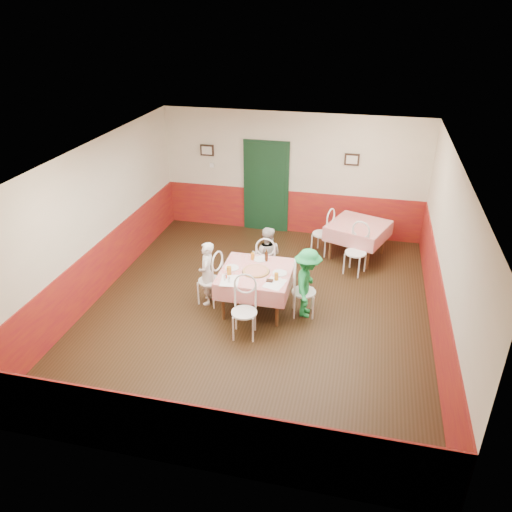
% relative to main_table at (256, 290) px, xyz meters
% --- Properties ---
extents(floor, '(7.00, 7.00, 0.00)m').
position_rel_main_table_xyz_m(floor, '(0.05, -0.04, -0.38)').
color(floor, black).
rests_on(floor, ground).
extents(ceiling, '(7.00, 7.00, 0.00)m').
position_rel_main_table_xyz_m(ceiling, '(0.05, -0.04, 2.42)').
color(ceiling, white).
rests_on(ceiling, back_wall).
extents(back_wall, '(6.00, 0.10, 2.80)m').
position_rel_main_table_xyz_m(back_wall, '(0.05, 3.46, 1.02)').
color(back_wall, beige).
rests_on(back_wall, ground).
extents(front_wall, '(6.00, 0.10, 2.80)m').
position_rel_main_table_xyz_m(front_wall, '(0.05, -3.54, 1.02)').
color(front_wall, beige).
rests_on(front_wall, ground).
extents(left_wall, '(0.10, 7.00, 2.80)m').
position_rel_main_table_xyz_m(left_wall, '(-2.95, -0.04, 1.02)').
color(left_wall, beige).
rests_on(left_wall, ground).
extents(right_wall, '(0.10, 7.00, 2.80)m').
position_rel_main_table_xyz_m(right_wall, '(3.05, -0.04, 1.02)').
color(right_wall, beige).
rests_on(right_wall, ground).
extents(wainscot_back, '(6.00, 0.03, 1.00)m').
position_rel_main_table_xyz_m(wainscot_back, '(0.05, 3.45, 0.12)').
color(wainscot_back, maroon).
rests_on(wainscot_back, ground).
extents(wainscot_front, '(6.00, 0.03, 1.00)m').
position_rel_main_table_xyz_m(wainscot_front, '(0.05, -3.52, 0.12)').
color(wainscot_front, maroon).
rests_on(wainscot_front, ground).
extents(wainscot_left, '(0.03, 7.00, 1.00)m').
position_rel_main_table_xyz_m(wainscot_left, '(-2.94, -0.04, 0.12)').
color(wainscot_left, maroon).
rests_on(wainscot_left, ground).
extents(wainscot_right, '(0.03, 7.00, 1.00)m').
position_rel_main_table_xyz_m(wainscot_right, '(3.03, -0.04, 0.12)').
color(wainscot_right, maroon).
rests_on(wainscot_right, ground).
extents(door, '(0.96, 0.06, 2.10)m').
position_rel_main_table_xyz_m(door, '(-0.55, 3.41, 0.68)').
color(door, black).
rests_on(door, ground).
extents(picture_left, '(0.32, 0.03, 0.26)m').
position_rel_main_table_xyz_m(picture_left, '(-1.95, 3.41, 1.48)').
color(picture_left, black).
rests_on(picture_left, back_wall).
extents(picture_right, '(0.32, 0.03, 0.26)m').
position_rel_main_table_xyz_m(picture_right, '(1.35, 3.41, 1.48)').
color(picture_right, black).
rests_on(picture_right, back_wall).
extents(thermostat, '(0.10, 0.03, 0.10)m').
position_rel_main_table_xyz_m(thermostat, '(-1.85, 3.41, 1.12)').
color(thermostat, white).
rests_on(thermostat, back_wall).
extents(main_table, '(1.22, 1.22, 0.77)m').
position_rel_main_table_xyz_m(main_table, '(0.00, 0.00, 0.00)').
color(main_table, red).
rests_on(main_table, ground).
extents(second_table, '(1.44, 1.44, 0.77)m').
position_rel_main_table_xyz_m(second_table, '(1.64, 2.46, 0.00)').
color(second_table, red).
rests_on(second_table, ground).
extents(chair_left, '(0.51, 0.51, 0.90)m').
position_rel_main_table_xyz_m(chair_left, '(-0.85, -0.00, 0.08)').
color(chair_left, white).
rests_on(chair_left, ground).
extents(chair_right, '(0.49, 0.49, 0.90)m').
position_rel_main_table_xyz_m(chair_right, '(0.85, 0.00, 0.08)').
color(chair_right, white).
rests_on(chair_right, ground).
extents(chair_far, '(0.47, 0.47, 0.90)m').
position_rel_main_table_xyz_m(chair_far, '(-0.00, 0.85, 0.08)').
color(chair_far, white).
rests_on(chair_far, ground).
extents(chair_near, '(0.47, 0.47, 0.90)m').
position_rel_main_table_xyz_m(chair_near, '(0.00, -0.85, 0.08)').
color(chair_near, white).
rests_on(chair_near, ground).
extents(chair_second_a, '(0.54, 0.54, 0.90)m').
position_rel_main_table_xyz_m(chair_second_a, '(0.89, 2.46, 0.08)').
color(chair_second_a, white).
rests_on(chair_second_a, ground).
extents(chair_second_b, '(0.54, 0.54, 0.90)m').
position_rel_main_table_xyz_m(chair_second_b, '(1.64, 1.71, 0.08)').
color(chair_second_b, white).
rests_on(chair_second_b, ground).
extents(pizza, '(0.46, 0.46, 0.03)m').
position_rel_main_table_xyz_m(pizza, '(0.01, -0.04, 0.40)').
color(pizza, '#B74723').
rests_on(pizza, main_table).
extents(plate_left, '(0.25, 0.25, 0.01)m').
position_rel_main_table_xyz_m(plate_left, '(-0.43, -0.00, 0.39)').
color(plate_left, white).
rests_on(plate_left, main_table).
extents(plate_right, '(0.25, 0.25, 0.01)m').
position_rel_main_table_xyz_m(plate_right, '(0.42, 0.01, 0.39)').
color(plate_right, white).
rests_on(plate_right, main_table).
extents(plate_far, '(0.25, 0.25, 0.01)m').
position_rel_main_table_xyz_m(plate_far, '(-0.02, 0.43, 0.39)').
color(plate_far, white).
rests_on(plate_far, main_table).
extents(glass_a, '(0.08, 0.08, 0.15)m').
position_rel_main_table_xyz_m(glass_a, '(-0.42, -0.23, 0.46)').
color(glass_a, '#BF7219').
rests_on(glass_a, main_table).
extents(glass_b, '(0.07, 0.07, 0.13)m').
position_rel_main_table_xyz_m(glass_b, '(0.40, -0.23, 0.45)').
color(glass_b, '#BF7219').
rests_on(glass_b, main_table).
extents(glass_c, '(0.07, 0.07, 0.13)m').
position_rel_main_table_xyz_m(glass_c, '(-0.15, 0.40, 0.45)').
color(glass_c, '#BF7219').
rests_on(glass_c, main_table).
extents(beer_bottle, '(0.06, 0.06, 0.21)m').
position_rel_main_table_xyz_m(beer_bottle, '(0.10, 0.40, 0.49)').
color(beer_bottle, '#381C0A').
rests_on(beer_bottle, main_table).
extents(shaker_a, '(0.04, 0.04, 0.09)m').
position_rel_main_table_xyz_m(shaker_a, '(-0.44, -0.44, 0.43)').
color(shaker_a, silver).
rests_on(shaker_a, main_table).
extents(shaker_b, '(0.04, 0.04, 0.09)m').
position_rel_main_table_xyz_m(shaker_b, '(-0.35, -0.48, 0.43)').
color(shaker_b, silver).
rests_on(shaker_b, main_table).
extents(shaker_c, '(0.04, 0.04, 0.09)m').
position_rel_main_table_xyz_m(shaker_c, '(-0.43, -0.37, 0.43)').
color(shaker_c, '#B23319').
rests_on(shaker_c, main_table).
extents(menu_left, '(0.35, 0.44, 0.00)m').
position_rel_main_table_xyz_m(menu_left, '(-0.35, -0.43, 0.39)').
color(menu_left, white).
rests_on(menu_left, main_table).
extents(menu_right, '(0.38, 0.45, 0.00)m').
position_rel_main_table_xyz_m(menu_right, '(0.40, -0.35, 0.39)').
color(menu_right, white).
rests_on(menu_right, main_table).
extents(wallet, '(0.11, 0.09, 0.02)m').
position_rel_main_table_xyz_m(wallet, '(0.30, -0.29, 0.40)').
color(wallet, black).
rests_on(wallet, main_table).
extents(diner_left, '(0.36, 0.48, 1.19)m').
position_rel_main_table_xyz_m(diner_left, '(-0.90, -0.00, 0.22)').
color(diner_left, gray).
rests_on(diner_left, ground).
extents(diner_far, '(0.62, 0.50, 1.19)m').
position_rel_main_table_xyz_m(diner_far, '(-0.00, 0.90, 0.22)').
color(diner_far, gray).
rests_on(diner_far, ground).
extents(diner_right, '(0.48, 0.82, 1.26)m').
position_rel_main_table_xyz_m(diner_right, '(0.90, 0.00, 0.26)').
color(diner_right, gray).
rests_on(diner_right, ground).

